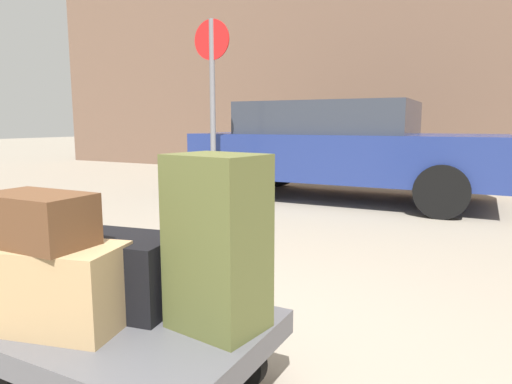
{
  "coord_description": "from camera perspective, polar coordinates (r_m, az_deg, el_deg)",
  "views": [
    {
      "loc": [
        1.29,
        -1.28,
        1.11
      ],
      "look_at": [
        0.0,
        1.2,
        0.69
      ],
      "focal_mm": 31.92,
      "sensor_mm": 36.0,
      "label": 1
    }
  ],
  "objects": [
    {
      "name": "luggage_cart",
      "position": [
        2.0,
        -16.78,
        -16.71
      ],
      "size": [
        1.19,
        0.79,
        0.34
      ],
      "color": "#4C4C51",
      "rests_on": "ground_plane"
    },
    {
      "name": "duffel_bag_black_front_right",
      "position": [
        2.04,
        -17.44,
        -9.44
      ],
      "size": [
        0.59,
        0.39,
        0.31
      ],
      "primitive_type": "cube",
      "rotation": [
        0.0,
        0.0,
        0.15
      ],
      "color": "black",
      "rests_on": "luggage_cart"
    },
    {
      "name": "parked_car",
      "position": [
        6.83,
        10.52,
        5.51
      ],
      "size": [
        4.33,
        1.98,
        1.42
      ],
      "color": "navy",
      "rests_on": "ground_plane"
    },
    {
      "name": "duffel_bag_tan_rear_left",
      "position": [
        1.95,
        -25.18,
        -10.54
      ],
      "size": [
        0.67,
        0.42,
        0.32
      ],
      "primitive_type": "cube",
      "rotation": [
        0.0,
        0.0,
        0.23
      ],
      "color": "#9E7F56",
      "rests_on": "luggage_cart"
    },
    {
      "name": "no_parking_sign",
      "position": [
        5.95,
        -5.47,
        12.14
      ],
      "size": [
        0.5,
        0.07,
        2.4
      ],
      "color": "slate",
      "rests_on": "ground_plane"
    },
    {
      "name": "duffel_bag_brown_topmost_pile",
      "position": [
        1.89,
        -25.68,
        -3.1
      ],
      "size": [
        0.42,
        0.25,
        0.2
      ],
      "primitive_type": "cube",
      "rotation": [
        0.0,
        0.0,
        0.02
      ],
      "color": "#51331E",
      "rests_on": "duffel_bag_tan_rear_left"
    },
    {
      "name": "suitcase_olive_rear_right",
      "position": [
        1.72,
        -4.84,
        -6.35
      ],
      "size": [
        0.37,
        0.31,
        0.66
      ],
      "primitive_type": "cube",
      "rotation": [
        0.0,
        0.0,
        -0.15
      ],
      "color": "#4C5128",
      "rests_on": "luggage_cart"
    }
  ]
}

